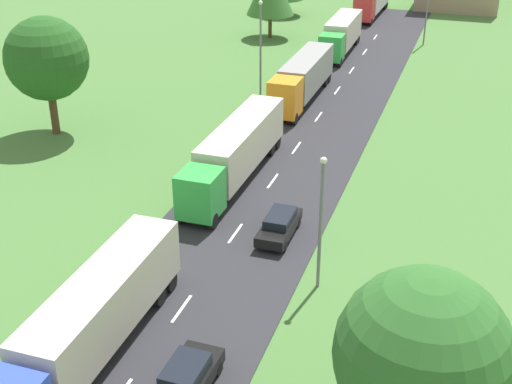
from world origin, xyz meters
The scene contains 14 objects.
road centered at (0.00, 24.50, 0.03)m, with size 10.00×140.00×0.06m, color #2B2B30.
lane_marking_centre centered at (0.00, 18.58, 0.07)m, with size 0.16×119.10×0.01m.
truck_lead centered at (-2.25, 15.80, 2.17)m, with size 2.51×14.36×3.68m.
truck_second centered at (-2.51, 35.66, 2.21)m, with size 2.58×14.74×3.77m.
truck_third centered at (-2.48, 53.28, 2.19)m, with size 2.57×13.52×3.67m.
truck_fourth centered at (-2.55, 70.07, 2.17)m, with size 2.59×11.72×3.73m.
truck_fifth centered at (-2.55, 89.63, 2.08)m, with size 2.72×13.03×3.48m.
car_second centered at (2.66, 15.19, 0.87)m, with size 1.91×4.05×1.56m.
car_third centered at (2.59, 29.07, 0.82)m, with size 1.76×4.41×1.43m.
lamppost_second centered at (6.02, 24.77, 4.22)m, with size 0.36×0.36×7.51m.
lamppost_third centered at (-6.26, 52.59, 4.93)m, with size 0.36×0.36×8.90m.
lamppost_fourth centered at (5.87, 76.51, 4.51)m, with size 0.36×0.36×8.06m.
tree_birch centered at (12.13, 14.42, 5.15)m, with size 6.33×6.33×8.33m.
tree_elm centered at (-19.32, 39.30, 6.16)m, with size 6.50×6.50×9.43m.
Camera 1 is at (12.66, -5.64, 21.20)m, focal length 48.99 mm.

